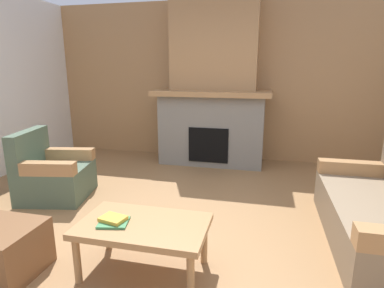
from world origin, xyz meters
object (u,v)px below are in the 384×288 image
Objects in this scene: armchair at (53,174)px; coffee_table at (143,229)px; fireplace at (213,94)px; ottoman at (5,251)px.

coffee_table is at bearing -34.62° from armchair.
armchair reaches higher than coffee_table.
fireplace is at bearing 89.92° from coffee_table.
fireplace reaches higher than ottoman.
fireplace is at bearing 72.78° from ottoman.
ottoman is (0.62, -1.44, -0.09)m from armchair.
fireplace is 2.70× the size of coffee_table.
fireplace is 3.24m from coffee_table.
coffee_table is (1.68, -1.16, 0.08)m from armchair.
coffee_table reaches higher than ottoman.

